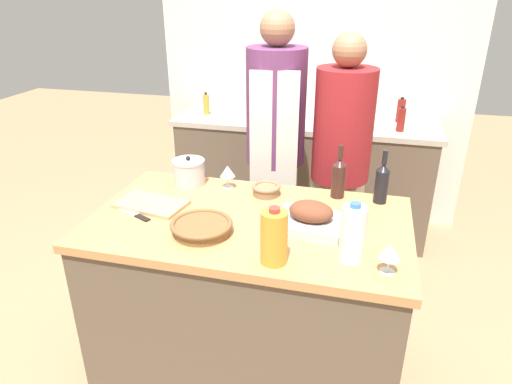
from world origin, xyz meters
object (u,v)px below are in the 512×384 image
(person_cook_aproned, at_px, (275,142))
(person_cook_guest, at_px, (341,160))
(milk_jug, at_px, (353,233))
(knife_chef, at_px, (134,214))
(wicker_basket, at_px, (202,227))
(roasting_pan, at_px, (311,218))
(wine_bottle_green, at_px, (339,177))
(mixing_bowl, at_px, (266,189))
(wine_glass_right, at_px, (390,252))
(condiment_bottle_extra, at_px, (401,111))
(stock_pot, at_px, (189,172))
(condiment_bottle_tall, at_px, (401,120))
(wine_bottle_dark, at_px, (382,182))
(cutting_board, at_px, (151,204))
(wine_glass_left, at_px, (228,172))
(juice_jug, at_px, (274,237))
(condiment_bottle_short, at_px, (206,104))
(stand_mixer, at_px, (328,106))

(person_cook_aproned, height_order, person_cook_guest, person_cook_aproned)
(milk_jug, bearing_deg, knife_chef, 172.58)
(wicker_basket, xyz_separation_m, person_cook_aproned, (0.09, 1.10, 0.04))
(roasting_pan, xyz_separation_m, wine_bottle_green, (0.09, 0.36, 0.06))
(mixing_bowl, relative_size, wine_glass_right, 1.21)
(wine_bottle_green, bearing_deg, condiment_bottle_extra, 76.70)
(stock_pot, height_order, condiment_bottle_tall, condiment_bottle_tall)
(condiment_bottle_tall, distance_m, condiment_bottle_extra, 0.25)
(milk_jug, relative_size, wine_glass_right, 2.00)
(stock_pot, distance_m, wine_bottle_green, 0.79)
(mixing_bowl, bearing_deg, person_cook_aproned, 98.14)
(wicker_basket, distance_m, wine_glass_right, 0.79)
(wine_bottle_dark, xyz_separation_m, person_cook_aproned, (-0.66, 0.59, -0.04))
(cutting_board, height_order, wine_bottle_green, wine_bottle_green)
(wine_bottle_green, bearing_deg, person_cook_aproned, 127.49)
(wicker_basket, xyz_separation_m, milk_jug, (0.64, -0.05, 0.08))
(knife_chef, bearing_deg, wine_glass_left, 50.97)
(wicker_basket, relative_size, juice_jug, 1.15)
(mixing_bowl, bearing_deg, condiment_bottle_short, 120.94)
(stock_pot, xyz_separation_m, wine_glass_left, (0.22, -0.00, 0.02))
(milk_jug, bearing_deg, condiment_bottle_tall, 82.40)
(wicker_basket, height_order, condiment_bottle_extra, condiment_bottle_extra)
(wine_glass_right, height_order, person_cook_guest, person_cook_guest)
(wine_glass_left, bearing_deg, stock_pot, 179.97)
(wine_bottle_green, bearing_deg, mixing_bowl, -169.35)
(wine_glass_left, height_order, condiment_bottle_tall, condiment_bottle_tall)
(wine_bottle_green, distance_m, wine_bottle_dark, 0.21)
(wicker_basket, distance_m, cutting_board, 0.38)
(cutting_board, distance_m, stock_pot, 0.32)
(condiment_bottle_extra, distance_m, person_cook_aproned, 1.17)
(wine_bottle_dark, bearing_deg, roasting_pan, -130.53)
(wine_bottle_dark, bearing_deg, person_cook_guest, 113.65)
(roasting_pan, distance_m, person_cook_guest, 0.89)
(stock_pot, distance_m, wine_bottle_dark, 1.00)
(condiment_bottle_tall, xyz_separation_m, condiment_bottle_extra, (0.00, 0.25, 0.00))
(cutting_board, relative_size, juice_jug, 1.52)
(roasting_pan, distance_m, wine_glass_left, 0.59)
(cutting_board, xyz_separation_m, wine_bottle_dark, (1.07, 0.32, 0.10))
(wine_glass_left, height_order, wine_glass_right, wine_glass_left)
(wine_glass_right, bearing_deg, wine_bottle_dark, 93.14)
(wine_bottle_green, distance_m, person_cook_aproned, 0.74)
(cutting_board, distance_m, wine_bottle_dark, 1.12)
(roasting_pan, xyz_separation_m, wicker_basket, (-0.45, -0.16, -0.02))
(wine_bottle_dark, height_order, person_cook_guest, person_cook_guest)
(stock_pot, xyz_separation_m, knife_chef, (-0.11, -0.41, -0.06))
(wine_bottle_green, height_order, condiment_bottle_short, wine_bottle_green)
(wine_glass_left, height_order, knife_chef, wine_glass_left)
(wicker_basket, distance_m, stand_mixer, 1.78)
(wicker_basket, height_order, stand_mixer, stand_mixer)
(mixing_bowl, height_order, stand_mixer, stand_mixer)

